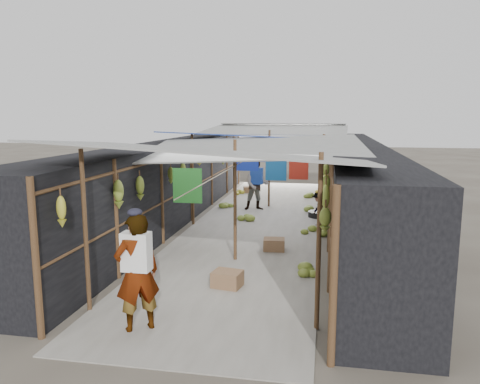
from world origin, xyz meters
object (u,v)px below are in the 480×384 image
Objects in this scene: vendor_elderly at (137,273)px; vendor_seated at (318,209)px; shopper_blue at (257,185)px; crate_near at (227,279)px; black_basin at (319,214)px.

vendor_seated is at bearing -145.02° from vendor_elderly.
vendor_elderly reaches higher than vendor_seated.
vendor_elderly is 1.05× the size of shopper_blue.
shopper_blue reaches higher than vendor_seated.
shopper_blue is 1.70× the size of vendor_seated.
crate_near is 0.52× the size of vendor_seated.
shopper_blue is (0.42, 8.89, -0.04)m from vendor_elderly.
shopper_blue reaches higher than black_basin.
black_basin is at bearing 86.37° from crate_near.
shopper_blue is at bearing 104.32° from crate_near.
crate_near is at bearing -103.87° from black_basin.
vendor_elderly reaches higher than crate_near.
vendor_elderly is 7.39m from vendor_seated.
black_basin is at bearing -142.46° from vendor_elderly.
black_basin is 0.66× the size of vendor_seated.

